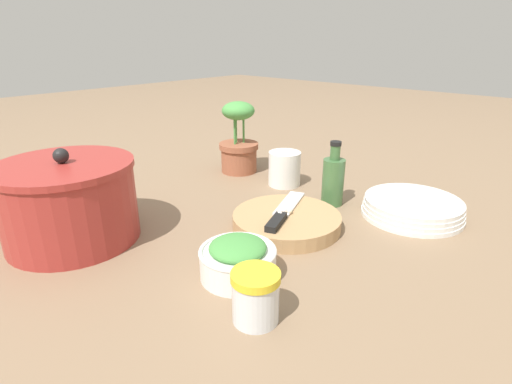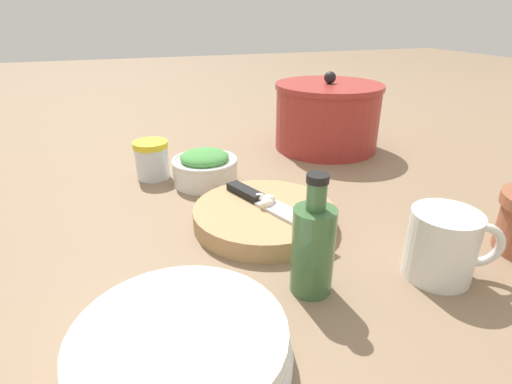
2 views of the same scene
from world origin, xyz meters
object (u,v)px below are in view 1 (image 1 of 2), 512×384
(spice_jar, at_px, (256,296))
(potted_herb, at_px, (239,143))
(oil_bottle, at_px, (333,180))
(chef_knife, at_px, (284,212))
(plate_stack, at_px, (412,208))
(herb_bowl, at_px, (238,259))
(coffee_mug, at_px, (284,168))
(garlic_cloves, at_px, (283,211))
(cutting_board, at_px, (287,221))
(stock_pot, at_px, (69,202))

(spice_jar, relative_size, potted_herb, 0.37)
(oil_bottle, bearing_deg, chef_knife, 177.89)
(spice_jar, relative_size, plate_stack, 0.35)
(herb_bowl, xyz_separation_m, coffee_mug, (0.40, 0.22, 0.01))
(plate_stack, bearing_deg, garlic_cloves, 143.53)
(garlic_cloves, xyz_separation_m, herb_bowl, (-0.19, -0.06, -0.01))
(cutting_board, distance_m, stock_pot, 0.43)
(cutting_board, bearing_deg, plate_stack, -36.33)
(herb_bowl, bearing_deg, oil_bottle, 7.67)
(herb_bowl, height_order, potted_herb, potted_herb)
(herb_bowl, bearing_deg, spice_jar, -122.97)
(coffee_mug, height_order, potted_herb, potted_herb)
(cutting_board, height_order, potted_herb, potted_herb)
(chef_knife, relative_size, plate_stack, 0.94)
(chef_knife, xyz_separation_m, spice_jar, (-0.26, -0.15, 0.00))
(garlic_cloves, xyz_separation_m, plate_stack, (0.24, -0.18, -0.02))
(chef_knife, height_order, oil_bottle, oil_bottle)
(garlic_cloves, relative_size, plate_stack, 0.21)
(chef_knife, xyz_separation_m, potted_herb, (0.20, 0.33, 0.05))
(chef_knife, bearing_deg, oil_bottle, 66.82)
(spice_jar, xyz_separation_m, potted_herb, (0.46, 0.48, 0.05))
(garlic_cloves, height_order, oil_bottle, oil_bottle)
(plate_stack, bearing_deg, oil_bottle, 109.67)
(herb_bowl, xyz_separation_m, stock_pot, (-0.12, 0.33, 0.05))
(cutting_board, xyz_separation_m, stock_pot, (-0.32, 0.28, 0.06))
(chef_knife, distance_m, plate_stack, 0.30)
(potted_herb, bearing_deg, plate_stack, -86.35)
(spice_jar, distance_m, stock_pot, 0.43)
(chef_knife, bearing_deg, stock_pot, -152.08)
(herb_bowl, height_order, oil_bottle, oil_bottle)
(cutting_board, relative_size, chef_knife, 1.09)
(cutting_board, height_order, herb_bowl, herb_bowl)
(spice_jar, bearing_deg, cutting_board, 29.58)
(potted_herb, bearing_deg, garlic_cloves, -122.16)
(cutting_board, distance_m, potted_herb, 0.40)
(spice_jar, height_order, oil_bottle, oil_bottle)
(spice_jar, relative_size, coffee_mug, 0.66)
(herb_bowl, distance_m, oil_bottle, 0.38)
(oil_bottle, xyz_separation_m, potted_herb, (0.03, 0.34, 0.03))
(chef_knife, bearing_deg, spice_jar, -80.46)
(cutting_board, relative_size, spice_jar, 2.94)
(plate_stack, xyz_separation_m, oil_bottle, (-0.06, 0.17, 0.04))
(coffee_mug, distance_m, stock_pot, 0.53)
(spice_jar, bearing_deg, oil_bottle, 18.60)
(oil_bottle, height_order, potted_herb, potted_herb)
(coffee_mug, bearing_deg, plate_stack, -84.62)
(coffee_mug, bearing_deg, herb_bowl, -151.22)
(garlic_cloves, xyz_separation_m, oil_bottle, (0.18, -0.01, 0.02))
(cutting_board, distance_m, garlic_cloves, 0.02)
(chef_knife, height_order, spice_jar, spice_jar)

